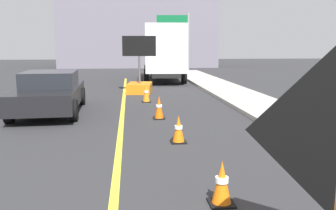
% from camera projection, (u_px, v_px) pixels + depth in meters
% --- Properties ---
extents(lane_center_stripe, '(0.14, 36.00, 0.01)m').
position_uv_depth(lane_center_stripe, '(118.00, 162.00, 6.91)').
color(lane_center_stripe, yellow).
rests_on(lane_center_stripe, ground).
extents(arrow_board_trailer, '(1.60, 1.93, 2.70)m').
position_uv_depth(arrow_board_trailer, '(140.00, 83.00, 17.16)').
color(arrow_board_trailer, orange).
rests_on(arrow_board_trailer, ground).
extents(box_truck, '(2.78, 7.34, 3.47)m').
position_uv_depth(box_truck, '(164.00, 52.00, 22.77)').
color(box_truck, black).
rests_on(box_truck, ground).
extents(pickup_car, '(2.23, 4.72, 1.38)m').
position_uv_depth(pickup_car, '(50.00, 92.00, 11.96)').
color(pickup_car, black).
rests_on(pickup_car, ground).
extents(highway_guide_sign, '(2.79, 0.28, 5.00)m').
position_uv_depth(highway_guide_sign, '(179.00, 32.00, 30.26)').
color(highway_guide_sign, gray).
rests_on(highway_guide_sign, ground).
extents(far_building_block, '(16.21, 6.38, 7.65)m').
position_uv_depth(far_building_block, '(138.00, 31.00, 38.15)').
color(far_building_block, slate).
rests_on(far_building_block, ground).
extents(traffic_cone_near_sign, '(0.36, 0.36, 0.64)m').
position_uv_depth(traffic_cone_near_sign, '(222.00, 183.00, 5.03)').
color(traffic_cone_near_sign, black).
rests_on(traffic_cone_near_sign, ground).
extents(traffic_cone_mid_lane, '(0.36, 0.36, 0.64)m').
position_uv_depth(traffic_cone_mid_lane, '(179.00, 129.00, 8.27)').
color(traffic_cone_mid_lane, black).
rests_on(traffic_cone_mid_lane, ground).
extents(traffic_cone_far_lane, '(0.36, 0.36, 0.72)m').
position_uv_depth(traffic_cone_far_lane, '(159.00, 108.00, 10.97)').
color(traffic_cone_far_lane, black).
rests_on(traffic_cone_far_lane, ground).
extents(traffic_cone_curbside, '(0.36, 0.36, 0.75)m').
position_uv_depth(traffic_cone_curbside, '(146.00, 93.00, 14.24)').
color(traffic_cone_curbside, black).
rests_on(traffic_cone_curbside, ground).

